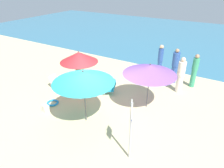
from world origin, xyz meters
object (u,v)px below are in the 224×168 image
at_px(warning_sign, 131,123).
at_px(person_a, 175,66).
at_px(umbrella_teal, 83,77).
at_px(person_b, 194,71).
at_px(umbrella_purple, 150,70).
at_px(umbrella_red, 79,57).
at_px(person_c, 181,75).
at_px(beach_chair_b, 81,73).
at_px(person_d, 160,60).
at_px(beach_chair_a, 55,82).
at_px(swim_ring, 53,103).
at_px(beach_chair_c, 111,87).
at_px(beach_bag, 46,108).

bearing_deg(warning_sign, person_a, 67.30).
distance_m(umbrella_teal, warning_sign, 2.35).
bearing_deg(person_b, umbrella_purple, -41.99).
relative_size(person_b, warning_sign, 0.86).
height_order(umbrella_red, person_c, umbrella_red).
bearing_deg(beach_chair_b, warning_sign, -3.56).
xyz_separation_m(umbrella_red, person_a, (3.37, 3.15, -0.81)).
height_order(person_b, person_d, person_d).
bearing_deg(person_b, beach_chair_a, -76.75).
height_order(umbrella_purple, swim_ring, umbrella_purple).
bearing_deg(warning_sign, swim_ring, 141.40).
bearing_deg(umbrella_red, person_b, 36.35).
bearing_deg(swim_ring, beach_chair_b, 101.14).
bearing_deg(beach_chair_b, person_b, 55.55).
xyz_separation_m(person_d, warning_sign, (1.21, -5.97, 0.38)).
bearing_deg(beach_chair_c, beach_bag, 24.75).
relative_size(umbrella_purple, warning_sign, 1.07).
bearing_deg(umbrella_red, person_a, 43.06).
bearing_deg(person_d, beach_chair_c, 130.22).
distance_m(person_a, person_c, 0.97).
distance_m(person_a, beach_bag, 6.29).
height_order(umbrella_purple, warning_sign, warning_sign).
relative_size(beach_chair_b, swim_ring, 1.39).
distance_m(beach_chair_c, person_a, 3.39).
bearing_deg(person_b, person_d, -122.32).
height_order(umbrella_purple, beach_bag, umbrella_purple).
height_order(beach_chair_a, warning_sign, warning_sign).
distance_m(umbrella_red, person_d, 4.44).
distance_m(person_c, beach_bag, 5.95).
bearing_deg(person_c, person_b, 46.10).
bearing_deg(beach_chair_b, umbrella_teal, -14.84).
xyz_separation_m(beach_chair_a, beach_chair_b, (0.44, 1.37, 0.03)).
height_order(person_a, person_b, person_a).
bearing_deg(swim_ring, umbrella_purple, 27.91).
bearing_deg(beach_bag, beach_chair_c, 59.54).
bearing_deg(beach_chair_c, person_a, -163.23).
bearing_deg(warning_sign, beach_chair_c, 103.56).
relative_size(person_b, person_c, 0.97).
bearing_deg(umbrella_purple, person_a, 84.12).
xyz_separation_m(person_a, beach_bag, (-3.56, -5.14, -0.74)).
distance_m(person_d, warning_sign, 6.10).
distance_m(umbrella_teal, person_b, 5.60).
relative_size(beach_chair_a, beach_chair_b, 0.88).
distance_m(beach_chair_a, person_b, 6.60).
bearing_deg(umbrella_purple, beach_chair_b, 170.19).
relative_size(umbrella_purple, beach_chair_b, 2.93).
xyz_separation_m(person_a, person_c, (0.49, -0.84, -0.04)).
relative_size(warning_sign, beach_bag, 6.66).
bearing_deg(warning_sign, person_d, 75.60).
bearing_deg(swim_ring, person_c, 41.60).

